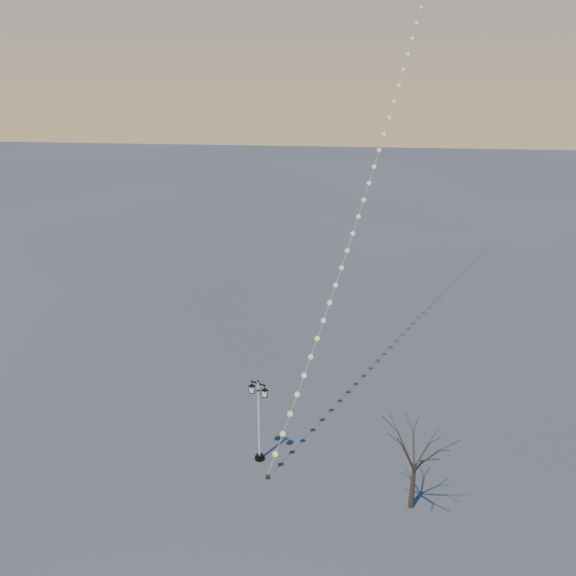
# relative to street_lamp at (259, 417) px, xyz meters

# --- Properties ---
(ground) EXTENTS (300.00, 300.00, 0.00)m
(ground) POSITION_rel_street_lamp_xyz_m (1.44, -3.39, -2.60)
(ground) COLOR #434445
(ground) RESTS_ON ground
(street_lamp) EXTENTS (1.12, 0.73, 4.70)m
(street_lamp) POSITION_rel_street_lamp_xyz_m (0.00, 0.00, 0.00)
(street_lamp) COLOR black
(street_lamp) RESTS_ON ground
(bare_tree) EXTENTS (2.67, 2.67, 4.43)m
(bare_tree) POSITION_rel_street_lamp_xyz_m (7.68, -2.61, 0.48)
(bare_tree) COLOR #332820
(bare_tree) RESTS_ON ground
(kite_train) EXTENTS (11.08, 30.89, 35.57)m
(kite_train) POSITION_rel_street_lamp_xyz_m (5.91, 13.66, 15.08)
(kite_train) COLOR black
(kite_train) RESTS_ON ground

